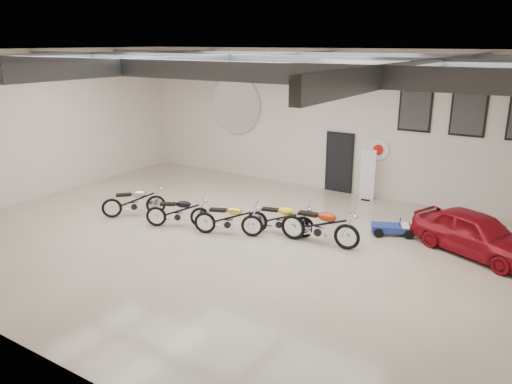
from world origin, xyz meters
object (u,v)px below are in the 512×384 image
Objects in this scene: motorcycle_gold at (228,218)px; motorcycle_yellow at (280,218)px; motorcycle_red at (320,224)px; vintage_car at (476,233)px; banner_stand at (368,175)px; motorcycle_silver at (134,201)px; motorcycle_black at (178,211)px; go_kart at (398,226)px.

motorcycle_yellow is at bearing 11.04° from motorcycle_gold.
motorcycle_red reaches higher than vintage_car.
banner_stand is 7.75m from motorcycle_silver.
motorcycle_gold reaches higher than motorcycle_black.
motorcycle_red is (2.44, 0.76, 0.06)m from motorcycle_gold.
motorcycle_gold is at bearing -42.28° from motorcycle_silver.
banner_stand reaches higher than motorcycle_gold.
motorcycle_yellow is (4.61, 1.07, 0.00)m from motorcycle_silver.
banner_stand is 0.95× the size of motorcycle_silver.
motorcycle_silver is 0.99× the size of motorcycle_yellow.
motorcycle_gold is 1.01× the size of motorcycle_yellow.
go_kart is at bearing -26.02° from motorcycle_silver.
motorcycle_red is 2.40m from go_kart.
motorcycle_red is (5.84, 1.04, 0.07)m from motorcycle_silver.
motorcycle_yellow is at bearing -8.79° from motorcycle_black.
banner_stand is at bearing 45.73° from motorcycle_gold.
motorcycle_red is at bearing -15.15° from motorcycle_black.
motorcycle_yellow is 0.88× the size of motorcycle_red.
motorcycle_yellow is 0.59× the size of vintage_car.
motorcycle_yellow is 3.31m from go_kart.
motorcycle_gold is (3.40, 0.28, 0.01)m from motorcycle_silver.
go_kart is 2.08m from vintage_car.
motorcycle_silver is 4.73m from motorcycle_yellow.
motorcycle_black is at bearing -177.10° from go_kart.
banner_stand is at bearing 26.30° from motorcycle_black.
motorcycle_gold is (-2.10, -5.16, -0.40)m from banner_stand.
motorcycle_silver reaches higher than go_kart.
motorcycle_black is 1.63m from motorcycle_gold.
motorcycle_red is (1.23, -0.03, 0.07)m from motorcycle_yellow.
motorcycle_silver is at bearing -142.40° from banner_stand.
motorcycle_silver reaches higher than motorcycle_black.
motorcycle_yellow is (2.82, 1.06, 0.01)m from motorcycle_black.
vintage_car is at bearing -42.90° from banner_stand.
vintage_car reaches higher than motorcycle_silver.
banner_stand is 1.24× the size of go_kart.
banner_stand is at bearing 102.19° from go_kart.
motorcycle_gold is 6.47m from vintage_car.
motorcycle_gold is at bearing -119.28° from banner_stand.
motorcycle_black is at bearing -46.51° from motorcycle_silver.
motorcycle_black is 3.01m from motorcycle_yellow.
vintage_car reaches higher than motorcycle_yellow.
motorcycle_silver is 3.41m from motorcycle_gold.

